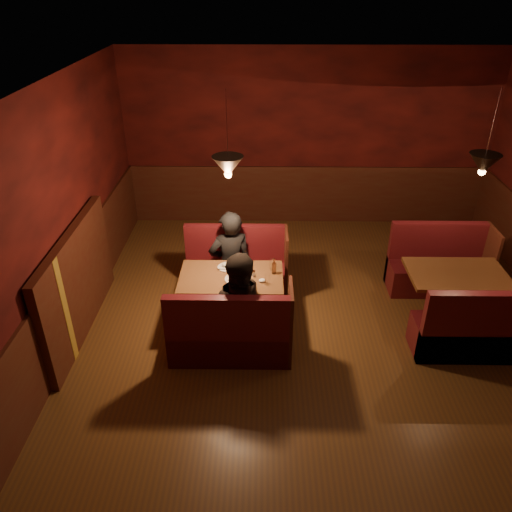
{
  "coord_description": "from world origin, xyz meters",
  "views": [
    {
      "loc": [
        -0.75,
        -4.52,
        3.86
      ],
      "look_at": [
        -0.81,
        0.55,
        0.95
      ],
      "focal_mm": 35.0,
      "sensor_mm": 36.0,
      "label": 1
    }
  ],
  "objects_px": {
    "main_bench_far": "(237,272)",
    "second_table": "(455,285)",
    "second_bench_near": "(475,334)",
    "diner_b": "(244,293)",
    "second_bench_far": "(437,269)",
    "main_bench_near": "(231,338)",
    "diner_a": "(230,243)",
    "main_table": "(233,287)"
  },
  "relations": [
    {
      "from": "second_bench_far",
      "to": "diner_a",
      "type": "bearing_deg",
      "value": -175.88
    },
    {
      "from": "second_table",
      "to": "diner_b",
      "type": "height_order",
      "value": "diner_b"
    },
    {
      "from": "diner_a",
      "to": "second_bench_near",
      "type": "bearing_deg",
      "value": 141.79
    },
    {
      "from": "main_bench_near",
      "to": "second_bench_far",
      "type": "height_order",
      "value": "second_bench_far"
    },
    {
      "from": "main_table",
      "to": "main_bench_far",
      "type": "height_order",
      "value": "main_bench_far"
    },
    {
      "from": "main_bench_far",
      "to": "second_table",
      "type": "height_order",
      "value": "main_bench_far"
    },
    {
      "from": "main_table",
      "to": "diner_a",
      "type": "height_order",
      "value": "diner_a"
    },
    {
      "from": "main_bench_near",
      "to": "second_table",
      "type": "distance_m",
      "value": 2.86
    },
    {
      "from": "second_table",
      "to": "main_bench_far",
      "type": "bearing_deg",
      "value": 167.69
    },
    {
      "from": "second_table",
      "to": "diner_a",
      "type": "bearing_deg",
      "value": 169.77
    },
    {
      "from": "main_table",
      "to": "diner_b",
      "type": "distance_m",
      "value": 0.66
    },
    {
      "from": "second_bench_far",
      "to": "diner_b",
      "type": "relative_size",
      "value": 0.81
    },
    {
      "from": "second_table",
      "to": "diner_a",
      "type": "height_order",
      "value": "diner_a"
    },
    {
      "from": "second_bench_near",
      "to": "diner_a",
      "type": "xyz_separation_m",
      "value": [
        -2.83,
        1.22,
        0.49
      ]
    },
    {
      "from": "second_table",
      "to": "diner_b",
      "type": "distance_m",
      "value": 2.68
    },
    {
      "from": "main_bench_near",
      "to": "diner_a",
      "type": "relative_size",
      "value": 0.87
    },
    {
      "from": "main_table",
      "to": "second_table",
      "type": "distance_m",
      "value": 2.74
    },
    {
      "from": "main_table",
      "to": "second_bench_near",
      "type": "height_order",
      "value": "second_bench_near"
    },
    {
      "from": "main_bench_near",
      "to": "main_bench_far",
      "type": "bearing_deg",
      "value": 90.0
    },
    {
      "from": "main_bench_far",
      "to": "main_bench_near",
      "type": "xyz_separation_m",
      "value": [
        0.0,
        -1.42,
        0.0
      ]
    },
    {
      "from": "main_table",
      "to": "main_bench_far",
      "type": "relative_size",
      "value": 0.91
    },
    {
      "from": "second_bench_far",
      "to": "second_bench_near",
      "type": "xyz_separation_m",
      "value": [
        0.0,
        -1.42,
        0.0
      ]
    },
    {
      "from": "main_bench_near",
      "to": "second_table",
      "type": "xyz_separation_m",
      "value": [
        2.73,
        0.82,
        0.2
      ]
    },
    {
      "from": "second_bench_far",
      "to": "diner_a",
      "type": "height_order",
      "value": "diner_a"
    },
    {
      "from": "main_table",
      "to": "second_table",
      "type": "bearing_deg",
      "value": 2.32
    },
    {
      "from": "second_bench_near",
      "to": "diner_b",
      "type": "bearing_deg",
      "value": 179.32
    },
    {
      "from": "second_bench_far",
      "to": "main_bench_far",
      "type": "bearing_deg",
      "value": -177.63
    },
    {
      "from": "main_table",
      "to": "main_bench_far",
      "type": "distance_m",
      "value": 0.74
    },
    {
      "from": "second_bench_far",
      "to": "second_bench_near",
      "type": "height_order",
      "value": "same"
    },
    {
      "from": "second_table",
      "to": "diner_b",
      "type": "relative_size",
      "value": 0.74
    },
    {
      "from": "main_table",
      "to": "diner_b",
      "type": "height_order",
      "value": "diner_b"
    },
    {
      "from": "main_bench_near",
      "to": "second_bench_far",
      "type": "xyz_separation_m",
      "value": [
        2.76,
        1.53,
        0.0
      ]
    },
    {
      "from": "main_table",
      "to": "main_bench_far",
      "type": "bearing_deg",
      "value": 88.93
    },
    {
      "from": "main_bench_near",
      "to": "main_table",
      "type": "bearing_deg",
      "value": 91.07
    },
    {
      "from": "main_table",
      "to": "second_bench_near",
      "type": "xyz_separation_m",
      "value": [
        2.77,
        -0.6,
        -0.22
      ]
    },
    {
      "from": "second_table",
      "to": "second_bench_near",
      "type": "relative_size",
      "value": 0.9
    },
    {
      "from": "main_bench_near",
      "to": "diner_b",
      "type": "xyz_separation_m",
      "value": [
        0.15,
        0.14,
        0.51
      ]
    },
    {
      "from": "main_table",
      "to": "second_bench_near",
      "type": "relative_size",
      "value": 0.95
    },
    {
      "from": "main_bench_far",
      "to": "diner_a",
      "type": "distance_m",
      "value": 0.51
    },
    {
      "from": "main_bench_far",
      "to": "second_bench_far",
      "type": "height_order",
      "value": "second_bench_far"
    },
    {
      "from": "second_bench_far",
      "to": "second_table",
      "type": "bearing_deg",
      "value": -92.2
    },
    {
      "from": "diner_b",
      "to": "diner_a",
      "type": "bearing_deg",
      "value": 90.27
    }
  ]
}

